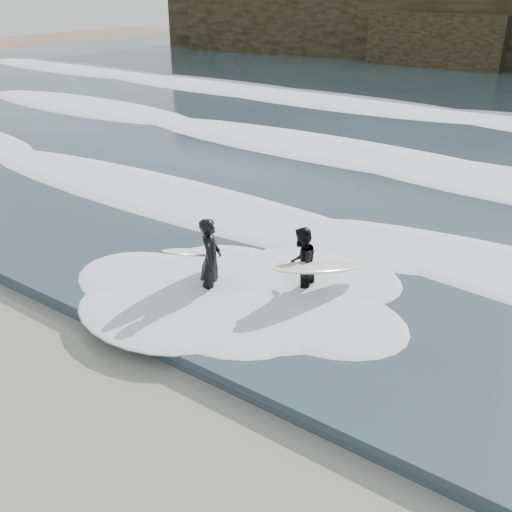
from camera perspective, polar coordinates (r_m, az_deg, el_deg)
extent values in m
cube|color=#2B3B44|center=(33.08, 23.27, 13.48)|extent=(90.00, 52.00, 0.30)
ellipsoid|color=white|center=(14.83, 4.33, 3.20)|extent=(60.00, 3.20, 0.20)
ellipsoid|color=white|center=(20.82, 14.58, 9.21)|extent=(60.00, 4.00, 0.24)
ellipsoid|color=white|center=(29.19, 21.42, 12.98)|extent=(60.00, 4.80, 0.30)
imported|color=black|center=(11.77, -4.54, -0.38)|extent=(0.71, 0.79, 1.82)
ellipsoid|color=white|center=(12.02, -5.87, 0.35)|extent=(0.67, 2.00, 0.85)
imported|color=black|center=(11.80, 4.53, -0.85)|extent=(0.69, 0.84, 1.62)
ellipsoid|color=silver|center=(11.59, 6.31, -1.12)|extent=(1.44, 2.32, 0.60)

